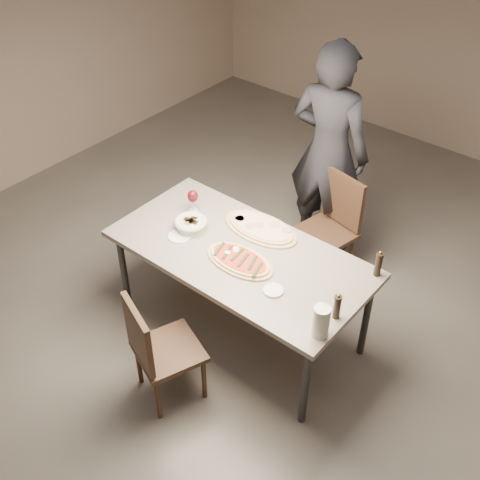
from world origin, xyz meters
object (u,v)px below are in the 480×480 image
Objects in this scene: carafe at (321,321)px; chair_near at (156,347)px; diner at (329,152)px; ham_pizza at (260,228)px; bread_basket at (191,224)px; chair_far at (332,222)px; dining_table at (240,258)px; zucchini_pizza at (240,260)px; pepper_mill_left at (337,307)px.

chair_near is at bearing -149.00° from carafe.
diner is (-0.08, 2.04, 0.45)m from chair_near.
ham_pizza is at bearing 112.11° from chair_near.
chair_far is at bearing 61.51° from bread_basket.
ham_pizza is at bearing 88.28° from diner.
zucchini_pizza reaches higher than dining_table.
ham_pizza is at bearing 88.39° from chair_far.
pepper_mill_left is (0.76, -0.02, 0.07)m from zucchini_pizza.
diner is at bearing 124.82° from pepper_mill_left.
bread_basket is (-0.38, -0.31, 0.03)m from ham_pizza.
pepper_mill_left is 0.90× the size of carafe.
diner is (-0.24, 0.25, 0.43)m from chair_far.
diner reaches higher than dining_table.
carafe reaches higher than zucchini_pizza.
bread_basket is at bearing 176.38° from pepper_mill_left.
ham_pizza is at bearing 83.51° from zucchini_pizza.
ham_pizza is 3.14× the size of pepper_mill_left.
chair_far is at bearing 118.87° from carafe.
chair_near is (-0.86, -0.69, -0.37)m from pepper_mill_left.
ham_pizza is 0.67× the size of chair_far.
zucchini_pizza is 0.87× the size of ham_pizza.
carafe is at bearing 130.94° from chair_far.
carafe reaches higher than bread_basket.
pepper_mill_left is at bearing 90.00° from carafe.
ham_pizza is 0.78m from chair_far.
chair_near is at bearing 97.09° from chair_far.
dining_table is 0.29m from ham_pizza.
zucchini_pizza is at bearing -6.35° from bread_basket.
bread_basket is (-0.49, 0.05, 0.03)m from zucchini_pizza.
carafe is (1.25, -0.25, 0.05)m from bread_basket.
dining_table is at bearing 104.73° from zucchini_pizza.
pepper_mill_left reaches higher than chair_far.
carafe is 0.11× the size of diner.
carafe reaches higher than pepper_mill_left.
pepper_mill_left reaches higher than chair_near.
chair_near is at bearing -62.68° from bread_basket.
dining_table is 1.27m from diner.
zucchini_pizza is at bearing 98.66° from chair_far.
zucchini_pizza is 0.49m from bread_basket.
dining_table is at bearing 109.34° from chair_near.
bread_basket is at bearing -175.94° from dining_table.
chair_near is (0.40, -0.77, -0.33)m from bread_basket.
zucchini_pizza is 1.11m from chair_far.
chair_far is (0.06, 1.07, -0.28)m from zucchini_pizza.
chair_near is at bearing -91.89° from dining_table.
chair_near is 2.09m from diner.
dining_table is at bearing 161.16° from carafe.
chair_far reaches higher than bread_basket.
chair_far is (0.13, 0.99, -0.20)m from dining_table.
diner is at bearing 76.18° from bread_basket.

